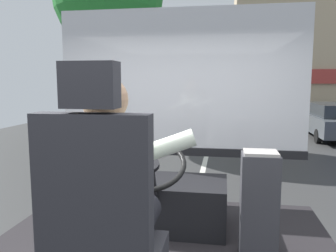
% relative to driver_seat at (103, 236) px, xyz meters
% --- Properties ---
extents(ground, '(18.00, 44.00, 0.06)m').
position_rel_driver_seat_xyz_m(ground, '(0.07, 9.24, -1.34)').
color(ground, '#343434').
extents(driver_seat, '(0.48, 0.48, 1.30)m').
position_rel_driver_seat_xyz_m(driver_seat, '(0.00, 0.00, 0.00)').
color(driver_seat, black).
rests_on(driver_seat, bus_floor).
extents(bus_driver, '(0.78, 0.55, 0.81)m').
position_rel_driver_seat_xyz_m(bus_driver, '(-0.00, 0.11, 0.19)').
color(bus_driver, black).
rests_on(bus_driver, driver_seat).
extents(steering_console, '(1.10, 0.97, 0.77)m').
position_rel_driver_seat_xyz_m(steering_console, '(-0.00, 1.34, -0.33)').
color(steering_console, black).
rests_on(steering_console, bus_floor).
extents(fare_box, '(0.25, 0.22, 0.75)m').
position_rel_driver_seat_xyz_m(fare_box, '(0.77, 0.97, -0.17)').
color(fare_box, '#333338').
rests_on(fare_box, bus_floor).
extents(windshield_panel, '(2.50, 0.08, 1.48)m').
position_rel_driver_seat_xyz_m(windshield_panel, '(0.07, 2.06, 0.50)').
color(windshield_panel, silver).
extents(shop_building, '(9.43, 5.40, 6.64)m').
position_rel_driver_seat_xyz_m(shop_building, '(5.68, 16.53, 2.00)').
color(shop_building, tan).
rests_on(shop_building, ground).
extents(parked_car_charcoal, '(1.91, 4.42, 1.24)m').
position_rel_driver_seat_xyz_m(parked_car_charcoal, '(4.45, 11.48, -0.68)').
color(parked_car_charcoal, '#474C51').
rests_on(parked_car_charcoal, ground).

